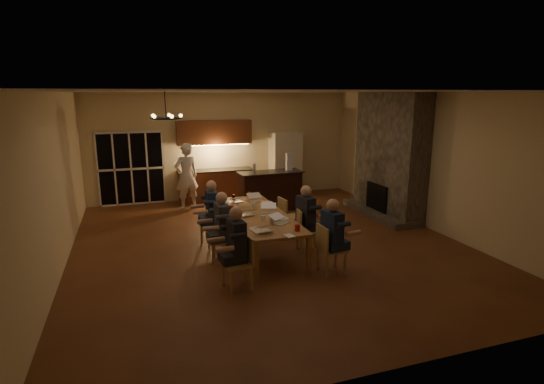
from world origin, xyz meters
The scene contains 44 objects.
floor centered at (0.00, 0.00, 0.00)m, with size 9.00×9.00×0.00m, color brown.
back_wall centered at (0.00, 4.52, 1.60)m, with size 8.00×0.04×3.20m, color beige.
left_wall centered at (-4.02, 0.00, 1.60)m, with size 0.04×9.00×3.20m, color beige.
right_wall centered at (4.02, 0.00, 1.60)m, with size 0.04×9.00×3.20m, color beige.
ceiling centered at (0.00, 0.00, 3.22)m, with size 8.00×9.00×0.04m, color white.
french_doors centered at (-2.70, 4.47, 1.05)m, with size 1.86×0.08×2.10m, color black.
fireplace centered at (3.70, 1.20, 1.60)m, with size 0.58×2.50×3.20m, color #676051.
kitchenette centered at (-0.30, 4.20, 1.20)m, with size 2.24×0.68×2.40m, color brown, non-canonical shape.
refrigerator centered at (1.90, 4.15, 1.00)m, with size 0.90×0.68×2.00m, color beige.
dining_table centered at (-0.28, -0.15, 0.38)m, with size 1.10×3.13×0.75m, color #BB864B.
bar_island centered at (0.91, 2.64, 0.54)m, with size 1.76×0.68×1.08m, color black.
chair_left_near centered at (-1.15, -1.83, 0.45)m, with size 0.44×0.44×0.89m, color tan, non-canonical shape.
chair_left_mid centered at (-1.13, -0.61, 0.45)m, with size 0.44×0.44×0.89m, color tan, non-canonical shape.
chair_left_far centered at (-1.14, 0.39, 0.45)m, with size 0.44×0.44×0.89m, color tan, non-canonical shape.
chair_right_near centered at (0.63, -1.73, 0.45)m, with size 0.44×0.44×0.89m, color tan, non-canonical shape.
chair_right_mid centered at (0.64, -0.62, 0.45)m, with size 0.44×0.44×0.89m, color tan, non-canonical shape.
chair_right_far centered at (0.65, 0.40, 0.45)m, with size 0.44×0.44×0.89m, color tan, non-canonical shape.
person_left_near centered at (-1.13, -1.75, 0.69)m, with size 0.60×0.60×1.38m, color #1F2229, non-canonical shape.
person_right_near centered at (0.60, -1.77, 0.69)m, with size 0.60×0.60×1.38m, color #1E284D, non-canonical shape.
person_left_mid centered at (-1.14, -0.64, 0.69)m, with size 0.60×0.60×1.38m, color #3A3F44, non-canonical shape.
person_right_mid centered at (0.58, -0.61, 0.69)m, with size 0.60×0.60×1.38m, color #1F2229, non-canonical shape.
person_left_far centered at (-1.12, 0.49, 0.69)m, with size 0.60×0.60×1.38m, color #1E284D, non-canonical shape.
standing_person centered at (-1.26, 3.49, 0.93)m, with size 0.68×0.44×1.85m, color white.
chandelier centered at (-2.06, -0.62, 2.75)m, with size 0.53×0.53×0.03m, color black.
laptop_a centered at (-0.55, -1.28, 0.86)m, with size 0.32×0.28×0.23m, color silver, non-canonical shape.
laptop_b centered at (-0.06, -0.94, 0.86)m, with size 0.32×0.28×0.23m, color silver, non-canonical shape.
laptop_c centered at (-0.56, -0.17, 0.86)m, with size 0.32×0.28×0.23m, color silver, non-canonical shape.
laptop_d centered at (-0.06, -0.15, 0.86)m, with size 0.32×0.28×0.23m, color silver, non-canonical shape.
laptop_e centered at (-0.49, 0.92, 0.86)m, with size 0.32×0.28×0.23m, color silver, non-canonical shape.
laptop_f centered at (-0.04, 0.83, 0.86)m, with size 0.32×0.28×0.23m, color silver, non-canonical shape.
mug_front centered at (-0.33, -0.63, 0.80)m, with size 0.08×0.08×0.10m, color white.
mug_mid centered at (-0.22, 0.39, 0.80)m, with size 0.08×0.08×0.10m, color white.
mug_back centered at (-0.64, 0.59, 0.80)m, with size 0.09×0.09×0.10m, color white.
redcup_near centered at (0.07, -1.45, 0.81)m, with size 0.10×0.10×0.12m, color #AF1B0B.
redcup_mid centered at (-0.75, 0.26, 0.81)m, with size 0.09×0.09×0.12m, color #AF1B0B.
redcup_far centered at (-0.07, 1.29, 0.81)m, with size 0.08×0.08×0.12m, color #AF1B0B.
can_silver centered at (-0.24, -0.89, 0.81)m, with size 0.06×0.06×0.12m, color #B2B2B7.
can_cola centered at (-0.48, 1.18, 0.81)m, with size 0.07×0.07×0.12m, color #3F0F0C.
plate_near centered at (0.07, -0.67, 0.76)m, with size 0.24×0.24×0.02m, color white.
plate_left centered at (-0.64, -1.12, 0.76)m, with size 0.22×0.22×0.02m, color white.
plate_far centered at (0.16, 0.61, 0.76)m, with size 0.28×0.28×0.02m, color white.
notepad centered at (-0.17, -1.67, 0.76)m, with size 0.14×0.20×0.01m, color white.
bar_bottle centered at (0.45, 2.62, 1.20)m, with size 0.07×0.07×0.24m, color #99999E.
bar_blender centered at (1.46, 2.67, 1.32)m, with size 0.15×0.15×0.48m, color silver.
Camera 1 is at (-2.68, -8.20, 3.16)m, focal length 28.00 mm.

